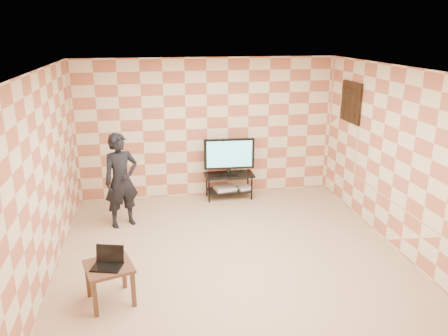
{
  "coord_description": "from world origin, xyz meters",
  "views": [
    {
      "loc": [
        -1.1,
        -5.71,
        3.21
      ],
      "look_at": [
        0.0,
        0.6,
        1.15
      ],
      "focal_mm": 35.0,
      "sensor_mm": 36.0,
      "label": 1
    }
  ],
  "objects_px": {
    "side_table": "(109,272)",
    "tv": "(229,155)",
    "tv_stand": "(229,180)",
    "person": "(121,180)"
  },
  "relations": [
    {
      "from": "side_table",
      "to": "tv",
      "type": "bearing_deg",
      "value": 56.67
    },
    {
      "from": "tv",
      "to": "side_table",
      "type": "xyz_separation_m",
      "value": [
        -2.05,
        -3.12,
        -0.48
      ]
    },
    {
      "from": "tv",
      "to": "side_table",
      "type": "distance_m",
      "value": 3.77
    },
    {
      "from": "tv_stand",
      "to": "tv",
      "type": "bearing_deg",
      "value": -87.43
    },
    {
      "from": "person",
      "to": "tv",
      "type": "bearing_deg",
      "value": 0.74
    },
    {
      "from": "tv",
      "to": "person",
      "type": "bearing_deg",
      "value": -155.63
    },
    {
      "from": "person",
      "to": "side_table",
      "type": "bearing_deg",
      "value": -115.28
    },
    {
      "from": "tv_stand",
      "to": "side_table",
      "type": "height_order",
      "value": "same"
    },
    {
      "from": "tv_stand",
      "to": "person",
      "type": "bearing_deg",
      "value": -155.56
    },
    {
      "from": "tv_stand",
      "to": "tv",
      "type": "height_order",
      "value": "tv"
    }
  ]
}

